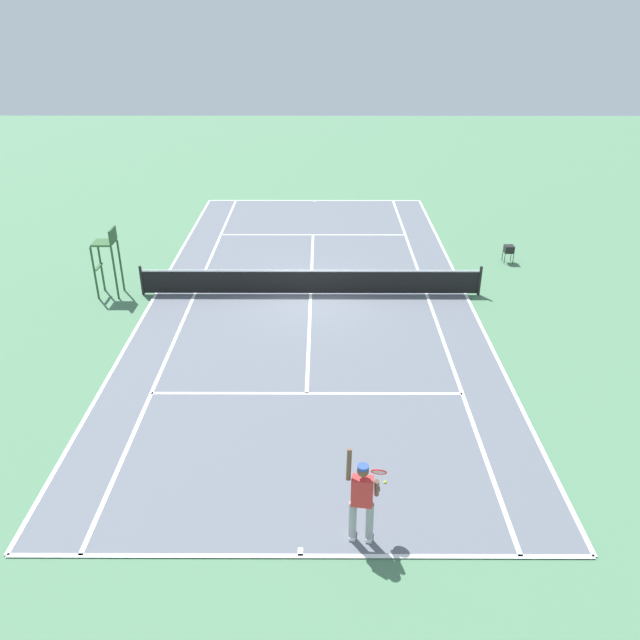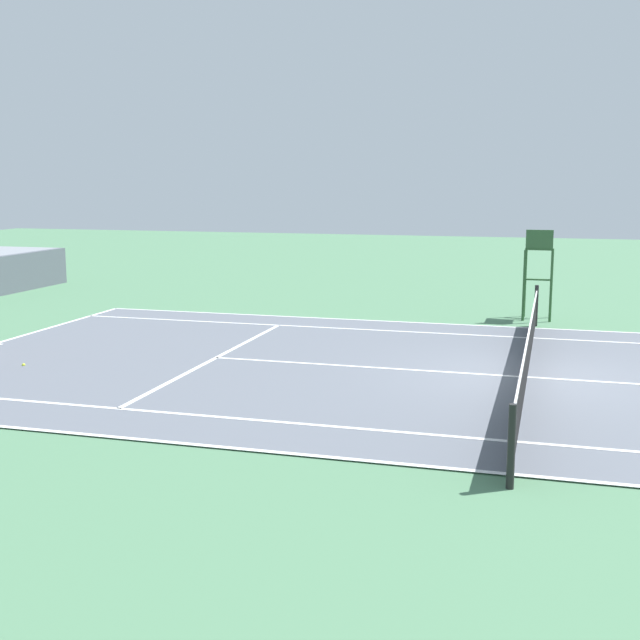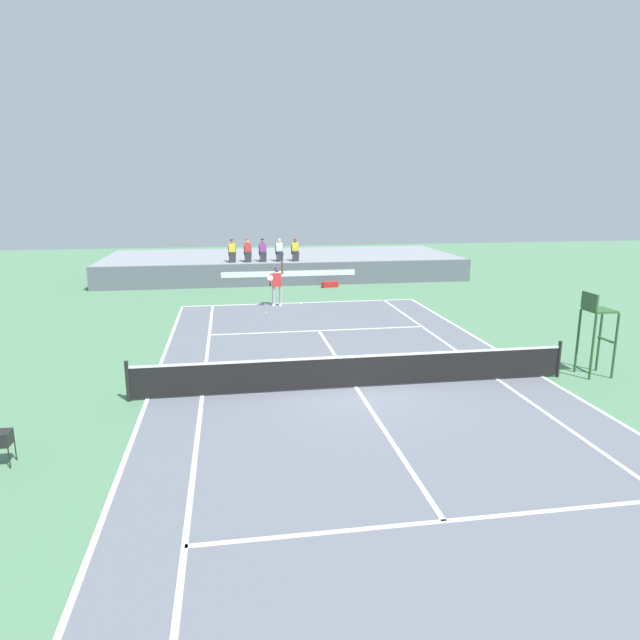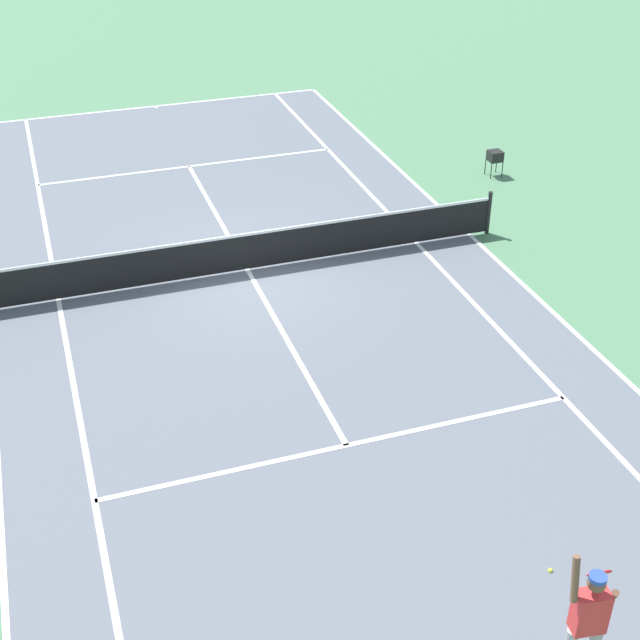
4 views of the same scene
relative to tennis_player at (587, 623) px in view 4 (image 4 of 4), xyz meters
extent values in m
plane|color=#4C7A56|center=(1.15, -11.46, -0.99)|extent=(80.00, 80.00, 0.00)
cube|color=slate|center=(1.15, -11.46, -0.98)|extent=(10.98, 23.78, 0.02)
cube|color=white|center=(1.15, -23.35, -0.97)|extent=(10.98, 0.10, 0.01)
cube|color=white|center=(-4.34, -11.46, -0.97)|extent=(0.10, 23.78, 0.01)
cube|color=white|center=(-2.96, -11.46, -0.97)|extent=(0.10, 23.78, 0.01)
cube|color=white|center=(5.26, -11.46, -0.97)|extent=(0.10, 23.78, 0.01)
cube|color=white|center=(1.15, -5.06, -0.97)|extent=(8.22, 0.10, 0.01)
cube|color=white|center=(1.15, -17.86, -0.97)|extent=(8.22, 0.10, 0.01)
cube|color=white|center=(1.15, -11.46, -0.97)|extent=(0.10, 12.80, 0.01)
cube|color=white|center=(1.15, -23.25, -0.97)|extent=(0.10, 0.20, 0.01)
cylinder|color=black|center=(-4.79, -11.46, -0.46)|extent=(0.10, 0.10, 1.07)
cube|color=black|center=(1.15, -11.46, -0.51)|extent=(11.78, 0.02, 0.84)
cube|color=white|center=(1.15, -11.46, -0.09)|extent=(11.78, 0.03, 0.06)
cube|color=red|center=(0.01, 0.02, 0.23)|extent=(0.43, 0.29, 0.60)
sphere|color=brown|center=(0.01, 0.02, 0.70)|extent=(0.22, 0.22, 0.22)
cylinder|color=#2D4CA8|center=(0.01, 0.02, 0.79)|extent=(0.21, 0.21, 0.06)
cylinder|color=brown|center=(0.26, -0.05, 0.79)|extent=(0.12, 0.22, 0.61)
cylinder|color=brown|center=(-0.26, -0.05, 0.25)|extent=(0.14, 0.34, 0.56)
cylinder|color=black|center=(-0.32, -0.16, 0.12)|extent=(0.06, 0.19, 0.25)
torus|color=red|center=(-0.32, -0.34, 0.38)|extent=(0.33, 0.23, 0.26)
cylinder|color=silver|center=(-0.32, -0.34, 0.38)|extent=(0.29, 0.20, 0.22)
sphere|color=#D1E533|center=(-0.61, -1.59, -0.96)|extent=(0.07, 0.07, 0.07)
cube|color=black|center=(-6.64, -14.60, -0.43)|extent=(0.36, 0.36, 0.28)
cylinder|color=black|center=(-6.81, -14.77, -0.78)|extent=(0.02, 0.02, 0.42)
cylinder|color=black|center=(-6.47, -14.77, -0.78)|extent=(0.02, 0.02, 0.42)
cylinder|color=black|center=(-6.81, -14.43, -0.78)|extent=(0.02, 0.02, 0.42)
cylinder|color=black|center=(-6.47, -14.43, -0.78)|extent=(0.02, 0.02, 0.42)
ellipsoid|color=#D1E533|center=(-6.64, -14.60, -0.35)|extent=(0.30, 0.30, 0.12)
camera|label=1|loc=(0.76, 8.98, 8.24)|focal=35.51mm
camera|label=2|loc=(-14.74, -11.86, 2.75)|focal=46.50mm
camera|label=3|loc=(-2.14, -25.54, 4.27)|focal=31.51mm
camera|label=4|loc=(5.28, 5.75, 8.63)|focal=50.57mm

